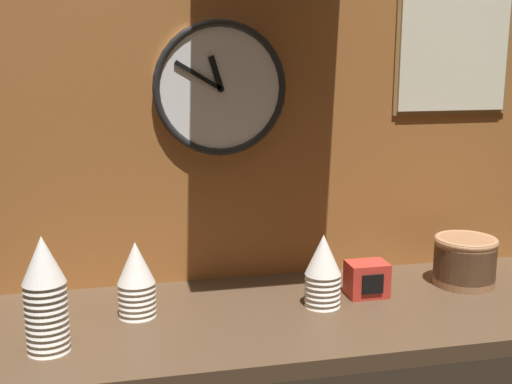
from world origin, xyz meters
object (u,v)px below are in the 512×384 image
(cup_stack_left, at_px, (136,279))
(bowl_stack_far_right, at_px, (465,260))
(cup_stack_center_right, at_px, (323,271))
(napkin_dispenser, at_px, (367,279))
(wall_clock, at_px, (220,89))
(cup_stack_far_left, at_px, (45,294))
(menu_board, at_px, (456,21))

(cup_stack_left, height_order, bowl_stack_far_right, cup_stack_left)
(bowl_stack_far_right, bearing_deg, cup_stack_center_right, -171.00)
(cup_stack_center_right, height_order, napkin_dispenser, cup_stack_center_right)
(wall_clock, bearing_deg, bowl_stack_far_right, -14.94)
(cup_stack_left, distance_m, cup_stack_far_left, 0.24)
(wall_clock, relative_size, napkin_dispenser, 3.42)
(cup_stack_far_left, bearing_deg, menu_board, 17.88)
(menu_board, xyz_separation_m, napkin_dispenser, (-0.32, -0.20, -0.66))
(bowl_stack_far_right, xyz_separation_m, wall_clock, (-0.64, 0.17, 0.46))
(cup_stack_left, height_order, menu_board, menu_board)
(cup_stack_left, xyz_separation_m, bowl_stack_far_right, (0.88, 0.03, -0.02))
(bowl_stack_far_right, relative_size, menu_board, 0.33)
(cup_stack_left, distance_m, napkin_dispenser, 0.59)
(cup_stack_center_right, distance_m, bowl_stack_far_right, 0.43)
(bowl_stack_far_right, height_order, menu_board, menu_board)
(cup_stack_left, xyz_separation_m, menu_board, (0.91, 0.21, 0.62))
(cup_stack_far_left, height_order, bowl_stack_far_right, cup_stack_far_left)
(cup_stack_far_left, distance_m, napkin_dispenser, 0.80)
(cup_stack_far_left, distance_m, cup_stack_center_right, 0.66)
(menu_board, relative_size, napkin_dispenser, 5.03)
(cup_stack_left, bearing_deg, menu_board, 12.86)
(napkin_dispenser, bearing_deg, bowl_stack_far_right, 4.62)
(cup_stack_left, distance_m, wall_clock, 0.54)
(cup_stack_far_left, relative_size, menu_board, 0.49)
(cup_stack_far_left, distance_m, wall_clock, 0.69)
(cup_stack_center_right, xyz_separation_m, bowl_stack_far_right, (0.43, 0.07, -0.02))
(wall_clock, xyz_separation_m, menu_board, (0.67, 0.01, 0.18))
(cup_stack_left, bearing_deg, bowl_stack_far_right, 1.80)
(bowl_stack_far_right, distance_m, menu_board, 0.66)
(bowl_stack_far_right, height_order, napkin_dispenser, bowl_stack_far_right)
(cup_stack_center_right, relative_size, bowl_stack_far_right, 1.09)
(cup_stack_left, xyz_separation_m, wall_clock, (0.24, 0.20, 0.44))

